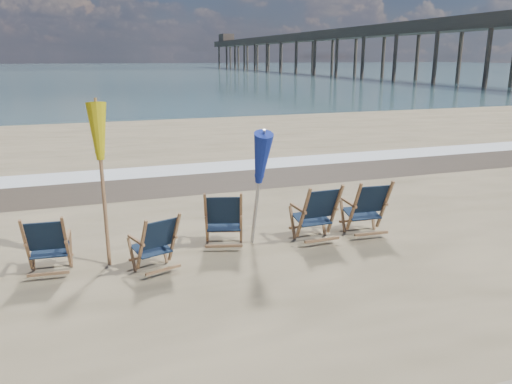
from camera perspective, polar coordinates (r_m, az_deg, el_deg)
ocean at (r=133.38m, az=-18.45°, el=13.14°), size 400.00×400.00×0.00m
surf_foam at (r=14.20m, az=-8.08°, el=2.61°), size 200.00×1.40×0.01m
wet_sand_strip at (r=12.77m, az=-6.76°, el=1.23°), size 200.00×2.60×0.00m
beach_chair_0 at (r=7.65m, az=-20.84°, el=-5.61°), size 0.66×0.73×0.95m
beach_chair_1 at (r=7.46m, az=-9.31°, el=-5.42°), size 0.77×0.82×0.92m
beach_chair_2 at (r=8.11m, az=-1.71°, el=-3.18°), size 0.83×0.88×1.01m
beach_chair_3 at (r=8.54m, az=9.01°, el=-2.26°), size 0.70×0.78×1.06m
beach_chair_4 at (r=8.99m, az=14.49°, el=-1.68°), size 0.72×0.80×1.05m
umbrella_yellow at (r=7.68m, az=-17.49°, el=5.66°), size 0.30×0.30×2.42m
umbrella_blue at (r=7.84m, az=0.12°, el=4.04°), size 0.30×0.30×2.06m
fishing_pier at (r=89.12m, az=8.36°, el=16.08°), size 4.40×140.00×9.30m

